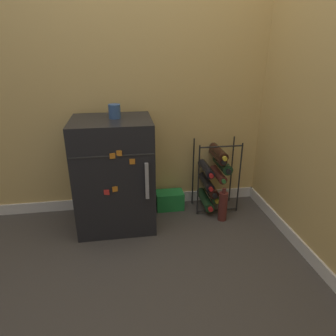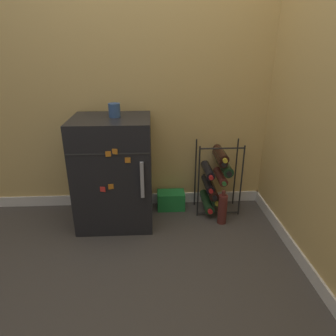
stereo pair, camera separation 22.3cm
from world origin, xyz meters
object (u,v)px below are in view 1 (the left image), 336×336
mini_fridge (115,174)px  fridge_top_cup (115,111)px  wine_rack (213,176)px  soda_box (170,200)px  loose_bottle_floor (223,206)px

mini_fridge → fridge_top_cup: size_ratio=8.59×
wine_rack → soda_box: bearing=172.6°
soda_box → mini_fridge: bearing=-160.3°
fridge_top_cup → loose_bottle_floor: size_ratio=0.35×
wine_rack → soda_box: 0.42m
soda_box → loose_bottle_floor: size_ratio=0.82×
fridge_top_cup → soda_box: bearing=17.8°
wine_rack → loose_bottle_floor: bearing=-81.6°
wine_rack → fridge_top_cup: bearing=-173.6°
wine_rack → fridge_top_cup: (-0.77, -0.09, 0.59)m
mini_fridge → wine_rack: (0.80, 0.11, -0.12)m
wine_rack → fridge_top_cup: size_ratio=6.22×
mini_fridge → fridge_top_cup: bearing=41.2°
loose_bottle_floor → fridge_top_cup: bearing=171.6°
soda_box → loose_bottle_floor: (0.39, -0.25, 0.05)m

